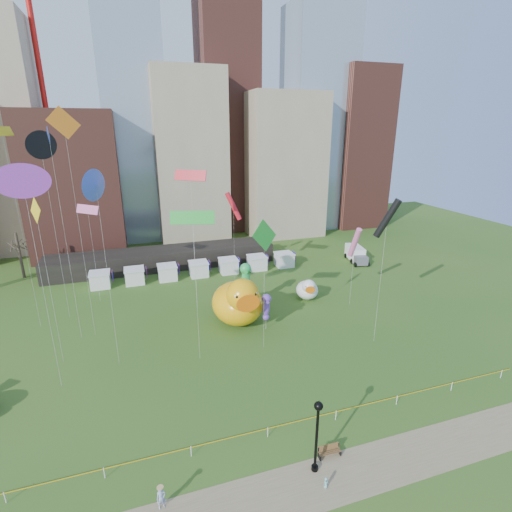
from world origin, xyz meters
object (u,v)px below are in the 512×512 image
object	(u,v)px
seahorse_green	(246,276)
lamppost	(317,429)
small_duck	(307,289)
woman	(161,498)
toddler	(326,483)
seahorse_purple	(266,305)
big_duck	(238,301)
park_bench	(329,450)
box_truck	(356,254)

from	to	relation	value
seahorse_green	lamppost	bearing A→B (deg)	-81.16
small_duck	lamppost	size ratio (longest dim) A/B	0.77
woman	toddler	size ratio (longest dim) A/B	1.96
seahorse_purple	woman	distance (m)	24.06
big_duck	toddler	distance (m)	24.01
seahorse_green	seahorse_purple	bearing A→B (deg)	-69.38
park_bench	lamppost	xyz separation A→B (m)	(-1.57, -0.82, 3.16)
big_duck	park_bench	bearing A→B (deg)	-88.62
park_bench	box_truck	bearing A→B (deg)	57.70
toddler	big_duck	bearing A→B (deg)	72.59
toddler	box_truck	bearing A→B (deg)	39.86
small_duck	seahorse_purple	world-z (taller)	seahorse_purple
park_bench	toddler	distance (m)	2.77
small_duck	toddler	size ratio (longest dim) A/B	5.50
big_duck	woman	size ratio (longest dim) A/B	5.22
seahorse_purple	woman	size ratio (longest dim) A/B	2.87
lamppost	box_truck	world-z (taller)	lamppost
woman	toddler	bearing A→B (deg)	-16.43
lamppost	woman	distance (m)	10.92
small_duck	toddler	distance (m)	30.19
big_duck	seahorse_green	bearing A→B (deg)	60.27
park_bench	box_truck	world-z (taller)	box_truck
park_bench	seahorse_purple	bearing A→B (deg)	86.49
small_duck	seahorse_purple	xyz separation A→B (m)	(-8.42, -6.38, 1.76)
seahorse_purple	toddler	bearing A→B (deg)	-88.48
box_truck	park_bench	bearing A→B (deg)	-112.86
seahorse_purple	woman	bearing A→B (deg)	-115.26
park_bench	woman	xyz separation A→B (m)	(-12.12, -0.37, 0.35)
woman	toddler	distance (m)	10.80
small_duck	box_truck	xyz separation A→B (m)	(15.36, 12.08, -0.14)
big_duck	park_bench	distance (m)	21.70
small_duck	park_bench	distance (m)	27.46
seahorse_green	lamppost	xyz separation A→B (m)	(-2.79, -26.18, -0.96)
seahorse_purple	lamppost	bearing A→B (deg)	-89.33
big_duck	toddler	size ratio (longest dim) A/B	10.25
big_duck	seahorse_purple	world-z (taller)	big_duck
small_duck	park_bench	xyz separation A→B (m)	(-10.26, -25.45, -1.01)
box_truck	toddler	size ratio (longest dim) A/B	7.81
lamppost	small_duck	bearing A→B (deg)	65.75
park_bench	lamppost	bearing A→B (deg)	-150.41
big_duck	box_truck	bearing A→B (deg)	30.15
toddler	park_bench	bearing A→B (deg)	41.23
lamppost	box_truck	bearing A→B (deg)	54.65
small_duck	seahorse_purple	bearing A→B (deg)	-127.81
box_truck	big_duck	bearing A→B (deg)	-137.42
big_duck	park_bench	world-z (taller)	big_duck
small_duck	toddler	world-z (taller)	small_duck
seahorse_purple	lamppost	size ratio (longest dim) A/B	0.78
big_duck	box_truck	xyz separation A→B (m)	(26.51, 16.00, -1.66)
lamppost	woman	world-z (taller)	lamppost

